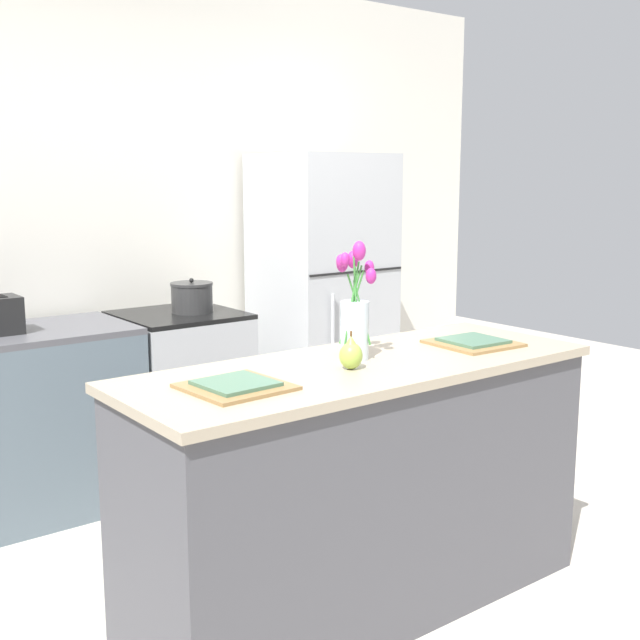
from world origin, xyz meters
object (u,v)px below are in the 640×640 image
(refrigerator, at_px, (322,301))
(plate_setting_left, at_px, (236,386))
(plate_setting_right, at_px, (473,342))
(flower_vase, at_px, (355,315))
(stove_range, at_px, (181,395))
(pear_figurine, at_px, (351,354))
(cooking_pot, at_px, (192,297))

(refrigerator, distance_m, plate_setting_left, 2.29)
(plate_setting_right, bearing_deg, plate_setting_left, 180.00)
(flower_vase, relative_size, plate_setting_right, 1.38)
(stove_range, xyz_separation_m, refrigerator, (0.95, 0.00, 0.42))
(refrigerator, xyz_separation_m, pear_figurine, (-1.14, -1.65, 0.13))
(plate_setting_right, xyz_separation_m, cooking_pot, (-0.38, 1.61, 0.02))
(pear_figurine, relative_size, cooking_pot, 0.60)
(flower_vase, bearing_deg, cooking_pot, 84.18)
(plate_setting_left, xyz_separation_m, plate_setting_right, (1.10, 0.00, 0.00))
(pear_figurine, distance_m, cooking_pot, 1.64)
(stove_range, bearing_deg, plate_setting_right, -74.54)
(stove_range, height_order, cooking_pot, cooking_pot)
(refrigerator, height_order, flower_vase, refrigerator)
(refrigerator, distance_m, flower_vase, 1.87)
(cooking_pot, bearing_deg, stove_range, 159.47)
(plate_setting_right, bearing_deg, refrigerator, 73.01)
(pear_figurine, height_order, plate_setting_right, pear_figurine)
(plate_setting_right, bearing_deg, pear_figurine, -178.44)
(flower_vase, height_order, plate_setting_right, flower_vase)
(pear_figurine, distance_m, plate_setting_right, 0.65)
(stove_range, xyz_separation_m, plate_setting_right, (0.45, -1.63, 0.50))
(plate_setting_left, relative_size, cooking_pot, 1.42)
(stove_range, distance_m, plate_setting_right, 1.76)
(flower_vase, bearing_deg, plate_setting_right, -9.79)
(flower_vase, relative_size, pear_figurine, 3.25)
(stove_range, xyz_separation_m, cooking_pot, (0.07, -0.03, 0.52))
(pear_figurine, height_order, plate_setting_left, pear_figurine)
(refrigerator, bearing_deg, cooking_pot, -178.32)
(refrigerator, height_order, plate_setting_right, refrigerator)
(flower_vase, bearing_deg, refrigerator, 56.03)
(stove_range, bearing_deg, cooking_pot, -20.53)
(flower_vase, height_order, cooking_pot, flower_vase)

